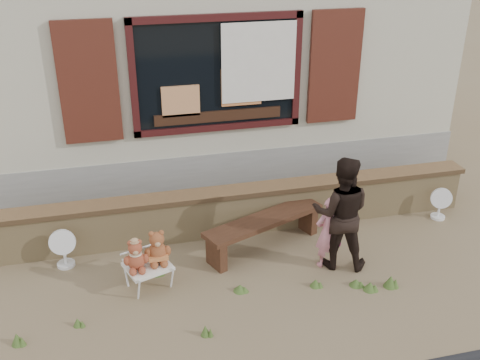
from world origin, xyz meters
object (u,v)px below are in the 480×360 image
object	(u,v)px
teddy_bear_right	(157,246)
adult	(341,213)
bench	(264,226)
child	(328,232)
folding_chair	(148,267)
teddy_bear_left	(136,254)

from	to	relation	value
teddy_bear_right	adult	size ratio (longest dim) A/B	0.29
bench	child	world-z (taller)	child
bench	adult	xyz separation A→B (m)	(0.82, -0.61, 0.42)
bench	folding_chair	bearing A→B (deg)	175.37
folding_chair	child	world-z (taller)	child
teddy_bear_right	child	bearing A→B (deg)	-22.29
teddy_bear_left	teddy_bear_right	xyz separation A→B (m)	(0.26, 0.09, 0.02)
bench	child	size ratio (longest dim) A/B	1.83
folding_chair	teddy_bear_right	distance (m)	0.29
adult	folding_chair	bearing A→B (deg)	19.27
bench	teddy_bear_right	size ratio (longest dim) A/B	4.09
folding_chair	teddy_bear_right	xyz separation A→B (m)	(0.13, 0.05, 0.25)
teddy_bear_left	folding_chair	bearing A→B (deg)	-0.00
folding_chair	adult	world-z (taller)	adult
teddy_bear_right	adult	bearing A→B (deg)	-22.30
child	adult	size ratio (longest dim) A/B	0.65
bench	adult	world-z (taller)	adult
bench	folding_chair	xyz separation A→B (m)	(-1.61, -0.52, -0.05)
adult	teddy_bear_right	bearing A→B (deg)	18.02
adult	teddy_bear_left	bearing A→B (deg)	20.40
adult	bench	bearing A→B (deg)	-15.21
teddy_bear_left	adult	world-z (taller)	adult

